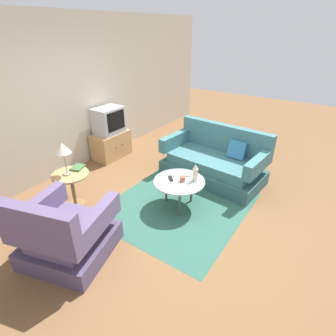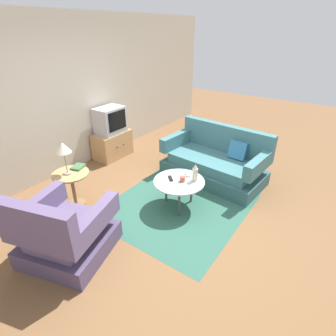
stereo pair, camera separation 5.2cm
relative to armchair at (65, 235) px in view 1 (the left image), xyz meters
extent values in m
plane|color=brown|center=(1.47, -0.48, -0.32)|extent=(16.00, 16.00, 0.00)
cube|color=#BCB29E|center=(1.47, 1.89, 1.03)|extent=(9.00, 0.12, 2.70)
cube|color=#2D5B4C|center=(1.60, -0.54, -0.32)|extent=(2.09, 1.90, 0.00)
cube|color=#4B3E5C|center=(0.06, 0.02, -0.20)|extent=(1.14, 1.14, 0.24)
cube|color=#5B4C70|center=(0.06, 0.02, 0.01)|extent=(0.93, 0.83, 0.18)
cube|color=#5B4C70|center=(-0.32, -0.09, 0.36)|extent=(0.40, 0.92, 0.52)
cube|color=#5B4C70|center=(0.17, -0.35, 0.23)|extent=(0.92, 0.40, 0.25)
cube|color=#5B4C70|center=(-0.05, 0.39, 0.23)|extent=(0.92, 0.40, 0.25)
cube|color=#325C60|center=(2.66, -0.58, -0.20)|extent=(1.04, 1.82, 0.24)
cube|color=#3D7075|center=(2.66, -0.58, 0.01)|extent=(0.88, 1.53, 0.18)
cube|color=#3D7075|center=(3.04, -0.61, 0.35)|extent=(0.28, 1.76, 0.49)
cube|color=#3D7075|center=(2.73, 0.23, 0.23)|extent=(0.91, 0.21, 0.25)
cube|color=#3D7075|center=(2.60, -1.38, 0.23)|extent=(0.91, 0.21, 0.25)
cube|color=teal|center=(2.87, -0.92, 0.25)|extent=(0.22, 0.31, 0.32)
cylinder|color=#B2C6C1|center=(1.60, -0.54, 0.12)|extent=(0.75, 0.75, 0.02)
cylinder|color=#4C4742|center=(1.60, -0.31, -0.10)|extent=(0.04, 0.04, 0.43)
cylinder|color=#4C4742|center=(1.41, -0.67, -0.10)|extent=(0.04, 0.04, 0.43)
cylinder|color=#4C4742|center=(1.81, -0.64, -0.10)|extent=(0.04, 0.04, 0.43)
cylinder|color=tan|center=(0.72, 0.78, 0.22)|extent=(0.53, 0.53, 0.02)
cylinder|color=brown|center=(0.72, 0.78, -0.05)|extent=(0.05, 0.05, 0.53)
cylinder|color=brown|center=(0.72, 0.78, -0.31)|extent=(0.29, 0.29, 0.02)
cube|color=tan|center=(2.30, 1.57, -0.05)|extent=(0.78, 0.44, 0.53)
sphere|color=black|center=(2.21, 1.33, -0.03)|extent=(0.02, 0.02, 0.02)
sphere|color=black|center=(2.40, 1.33, -0.03)|extent=(0.02, 0.02, 0.02)
cube|color=#B7B7BC|center=(2.30, 1.57, 0.47)|extent=(0.57, 0.41, 0.52)
cube|color=black|center=(2.30, 1.36, 0.50)|extent=(0.45, 0.01, 0.37)
cylinder|color=#9E937A|center=(0.69, 0.80, 0.25)|extent=(0.12, 0.12, 0.02)
cylinder|color=#9E937A|center=(0.69, 0.80, 0.41)|extent=(0.02, 0.02, 0.32)
cone|color=beige|center=(0.69, 0.80, 0.65)|extent=(0.22, 0.22, 0.15)
cylinder|color=beige|center=(1.73, -0.73, 0.23)|extent=(0.08, 0.08, 0.20)
cone|color=beige|center=(1.73, -0.73, 0.36)|extent=(0.07, 0.07, 0.07)
cylinder|color=#B74C3D|center=(1.61, -0.59, 0.17)|extent=(0.08, 0.08, 0.08)
torus|color=#B74C3D|center=(1.67, -0.59, 0.17)|extent=(0.06, 0.01, 0.06)
cube|color=black|center=(1.57, -0.41, 0.14)|extent=(0.14, 0.14, 0.02)
cube|color=#B2B2B7|center=(1.82, -0.55, 0.14)|extent=(0.14, 0.14, 0.02)
cube|color=#3D663D|center=(0.90, 0.82, 0.25)|extent=(0.25, 0.22, 0.03)
camera|label=1|loc=(-1.28, -2.30, 2.13)|focal=28.64mm
camera|label=2|loc=(-1.25, -2.35, 2.13)|focal=28.64mm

